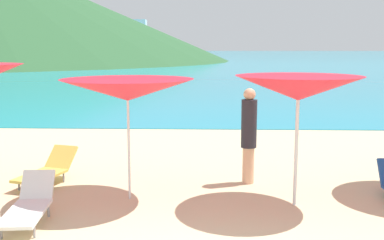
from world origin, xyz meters
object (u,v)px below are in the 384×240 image
object	(u,v)px
cruise_ship	(111,39)
umbrella_3	(298,88)
lounge_chair_5	(48,169)
beachgoer_1	(249,132)
umbrella_2	(128,90)
lounge_chair_1	(29,205)

from	to	relation	value
cruise_ship	umbrella_3	bearing A→B (deg)	-77.77
umbrella_3	cruise_ship	bearing A→B (deg)	102.53
lounge_chair_5	cruise_ship	distance (m)	226.28
beachgoer_1	umbrella_3	bearing A→B (deg)	-91.57
umbrella_2	umbrella_3	world-z (taller)	umbrella_3
umbrella_3	cruise_ship	size ratio (longest dim) A/B	0.05
umbrella_2	beachgoer_1	world-z (taller)	umbrella_2
cruise_ship	lounge_chair_5	bearing A→B (deg)	-78.84
lounge_chair_1	beachgoer_1	xyz separation A→B (m)	(3.47, 2.22, 0.72)
beachgoer_1	cruise_ship	size ratio (longest dim) A/B	0.04
lounge_chair_1	beachgoer_1	distance (m)	4.18
lounge_chair_1	lounge_chair_5	distance (m)	2.08
beachgoer_1	lounge_chair_1	bearing A→B (deg)	-177.02
umbrella_2	beachgoer_1	xyz separation A→B (m)	(2.15, 1.04, -0.91)
umbrella_2	cruise_ship	xyz separation A→B (m)	(-46.68, 222.52, 5.39)
umbrella_3	lounge_chair_1	xyz separation A→B (m)	(-4.15, -0.95, -1.68)
lounge_chair_1	beachgoer_1	bearing A→B (deg)	26.72
lounge_chair_5	beachgoer_1	xyz separation A→B (m)	(3.90, 0.18, 0.72)
umbrella_2	cruise_ship	world-z (taller)	cruise_ship
lounge_chair_1	beachgoer_1	size ratio (longest dim) A/B	0.84
lounge_chair_5	cruise_ship	size ratio (longest dim) A/B	0.03
lounge_chair_1	cruise_ship	world-z (taller)	cruise_ship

